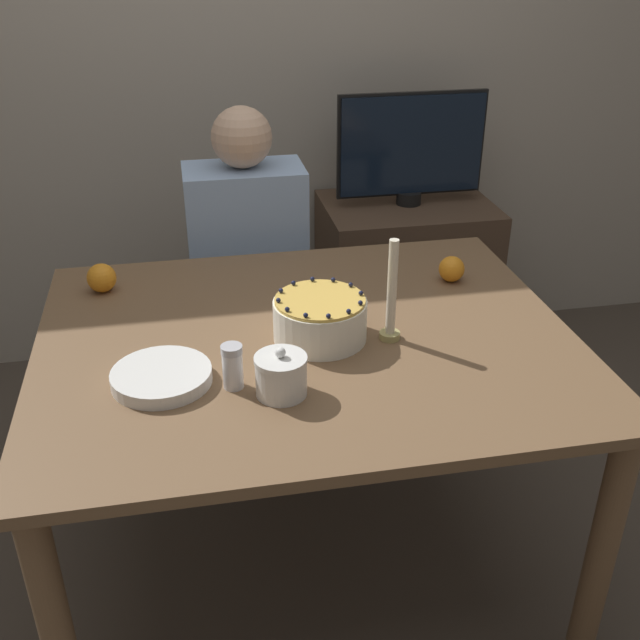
% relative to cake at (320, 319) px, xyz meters
% --- Properties ---
extents(ground_plane, '(12.00, 12.00, 0.00)m').
position_rel_cake_xyz_m(ground_plane, '(-0.03, 0.02, -0.84)').
color(ground_plane, '#4C4238').
extents(wall_behind, '(8.00, 0.05, 2.60)m').
position_rel_cake_xyz_m(wall_behind, '(-0.03, 1.42, 0.46)').
color(wall_behind, '#ADA393').
rests_on(wall_behind, ground_plane).
extents(dining_table, '(1.37, 1.11, 0.78)m').
position_rel_cake_xyz_m(dining_table, '(-0.03, 0.02, -0.17)').
color(dining_table, brown).
rests_on(dining_table, ground_plane).
extents(cake, '(0.24, 0.24, 0.12)m').
position_rel_cake_xyz_m(cake, '(0.00, 0.00, 0.00)').
color(cake, white).
rests_on(cake, dining_table).
extents(sugar_bowl, '(0.12, 0.12, 0.12)m').
position_rel_cake_xyz_m(sugar_bowl, '(-0.13, -0.23, -0.01)').
color(sugar_bowl, white).
rests_on(sugar_bowl, dining_table).
extents(sugar_shaker, '(0.05, 0.05, 0.11)m').
position_rel_cake_xyz_m(sugar_shaker, '(-0.24, -0.18, -0.00)').
color(sugar_shaker, white).
rests_on(sugar_shaker, dining_table).
extents(plate_stack, '(0.23, 0.23, 0.03)m').
position_rel_cake_xyz_m(plate_stack, '(-0.40, -0.13, -0.04)').
color(plate_stack, white).
rests_on(plate_stack, dining_table).
extents(candle, '(0.05, 0.05, 0.27)m').
position_rel_cake_xyz_m(candle, '(0.17, -0.04, 0.05)').
color(candle, tan).
rests_on(candle, dining_table).
extents(orange_fruit_0, '(0.08, 0.08, 0.08)m').
position_rel_cake_xyz_m(orange_fruit_0, '(0.45, 0.26, -0.02)').
color(orange_fruit_0, orange).
rests_on(orange_fruit_0, dining_table).
extents(orange_fruit_1, '(0.08, 0.08, 0.08)m').
position_rel_cake_xyz_m(orange_fruit_1, '(-0.56, 0.39, -0.01)').
color(orange_fruit_1, orange).
rests_on(orange_fruit_1, dining_table).
extents(person_man_blue_shirt, '(0.40, 0.34, 1.20)m').
position_rel_cake_xyz_m(person_man_blue_shirt, '(-0.11, 0.78, -0.31)').
color(person_man_blue_shirt, '#473D33').
rests_on(person_man_blue_shirt, ground_plane).
extents(side_cabinet, '(0.68, 0.49, 0.71)m').
position_rel_cake_xyz_m(side_cabinet, '(0.58, 1.13, -0.48)').
color(side_cabinet, '#4C3828').
rests_on(side_cabinet, ground_plane).
extents(tv_monitor, '(0.59, 0.10, 0.44)m').
position_rel_cake_xyz_m(tv_monitor, '(0.58, 1.13, 0.11)').
color(tv_monitor, black).
rests_on(tv_monitor, side_cabinet).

